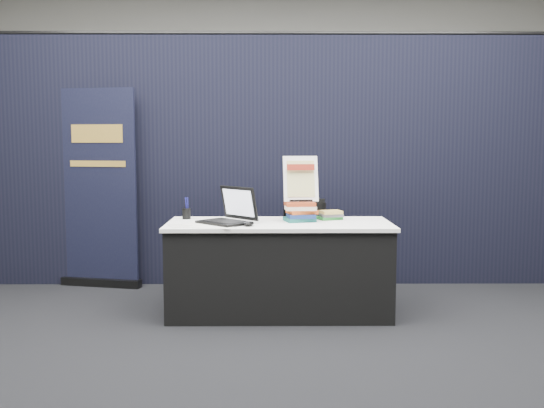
{
  "coord_description": "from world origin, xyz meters",
  "views": [
    {
      "loc": [
        -0.09,
        -4.29,
        1.41
      ],
      "look_at": [
        -0.06,
        0.55,
        0.9
      ],
      "focal_mm": 40.0,
      "sensor_mm": 36.0,
      "label": 1
    }
  ],
  "objects_px": {
    "book_stack_short": "(330,215)",
    "book_stack_tall": "(301,212)",
    "info_sign": "(301,179)",
    "laptop": "(224,215)",
    "pullup_banner": "(99,200)",
    "display_table": "(279,268)",
    "stacking_chair": "(306,242)"
  },
  "relations": [
    {
      "from": "book_stack_short",
      "to": "book_stack_tall",
      "type": "bearing_deg",
      "value": -155.5
    },
    {
      "from": "book_stack_short",
      "to": "info_sign",
      "type": "distance_m",
      "value": 0.41
    },
    {
      "from": "info_sign",
      "to": "book_stack_short",
      "type": "bearing_deg",
      "value": 13.54
    },
    {
      "from": "laptop",
      "to": "pullup_banner",
      "type": "bearing_deg",
      "value": -173.43
    },
    {
      "from": "info_sign",
      "to": "display_table",
      "type": "bearing_deg",
      "value": -160.32
    },
    {
      "from": "laptop",
      "to": "book_stack_tall",
      "type": "bearing_deg",
      "value": 52.78
    },
    {
      "from": "pullup_banner",
      "to": "stacking_chair",
      "type": "relative_size",
      "value": 2.19
    },
    {
      "from": "book_stack_tall",
      "to": "pullup_banner",
      "type": "relative_size",
      "value": 0.14
    },
    {
      "from": "laptop",
      "to": "book_stack_tall",
      "type": "height_order",
      "value": "laptop"
    },
    {
      "from": "laptop",
      "to": "stacking_chair",
      "type": "height_order",
      "value": "laptop"
    },
    {
      "from": "book_stack_tall",
      "to": "book_stack_short",
      "type": "xyz_separation_m",
      "value": [
        0.25,
        0.12,
        -0.04
      ]
    },
    {
      "from": "book_stack_tall",
      "to": "stacking_chair",
      "type": "height_order",
      "value": "book_stack_tall"
    },
    {
      "from": "book_stack_short",
      "to": "info_sign",
      "type": "height_order",
      "value": "info_sign"
    },
    {
      "from": "pullup_banner",
      "to": "stacking_chair",
      "type": "xyz_separation_m",
      "value": [
        1.96,
        -0.34,
        -0.36
      ]
    },
    {
      "from": "book_stack_short",
      "to": "stacking_chair",
      "type": "relative_size",
      "value": 0.24
    },
    {
      "from": "display_table",
      "to": "book_stack_short",
      "type": "xyz_separation_m",
      "value": [
        0.43,
        0.17,
        0.41
      ]
    },
    {
      "from": "laptop",
      "to": "info_sign",
      "type": "bearing_deg",
      "value": 55.54
    },
    {
      "from": "laptop",
      "to": "info_sign",
      "type": "relative_size",
      "value": 1.37
    },
    {
      "from": "display_table",
      "to": "stacking_chair",
      "type": "bearing_deg",
      "value": 67.35
    },
    {
      "from": "laptop",
      "to": "pullup_banner",
      "type": "xyz_separation_m",
      "value": [
        -1.27,
        0.99,
        0.03
      ]
    },
    {
      "from": "book_stack_tall",
      "to": "stacking_chair",
      "type": "relative_size",
      "value": 0.3
    },
    {
      "from": "laptop",
      "to": "book_stack_short",
      "type": "distance_m",
      "value": 0.9
    },
    {
      "from": "info_sign",
      "to": "pullup_banner",
      "type": "xyz_separation_m",
      "value": [
        -1.89,
        0.87,
        -0.25
      ]
    },
    {
      "from": "display_table",
      "to": "info_sign",
      "type": "xyz_separation_m",
      "value": [
        0.18,
        0.08,
        0.72
      ]
    },
    {
      "from": "info_sign",
      "to": "pullup_banner",
      "type": "relative_size",
      "value": 0.2
    },
    {
      "from": "book_stack_tall",
      "to": "stacking_chair",
      "type": "bearing_deg",
      "value": 82.22
    },
    {
      "from": "laptop",
      "to": "pullup_banner",
      "type": "relative_size",
      "value": 0.28
    },
    {
      "from": "display_table",
      "to": "pullup_banner",
      "type": "xyz_separation_m",
      "value": [
        -1.71,
        0.95,
        0.47
      ]
    },
    {
      "from": "book_stack_tall",
      "to": "info_sign",
      "type": "distance_m",
      "value": 0.26
    },
    {
      "from": "display_table",
      "to": "pullup_banner",
      "type": "bearing_deg",
      "value": 151.0
    },
    {
      "from": "display_table",
      "to": "book_stack_tall",
      "type": "height_order",
      "value": "book_stack_tall"
    },
    {
      "from": "info_sign",
      "to": "stacking_chair",
      "type": "relative_size",
      "value": 0.44
    }
  ]
}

